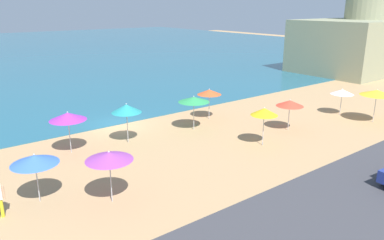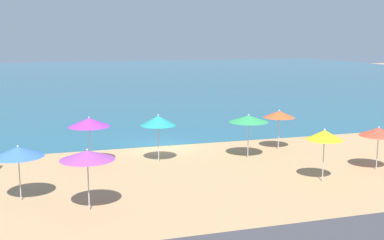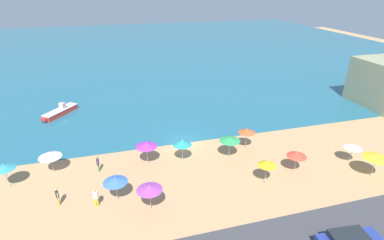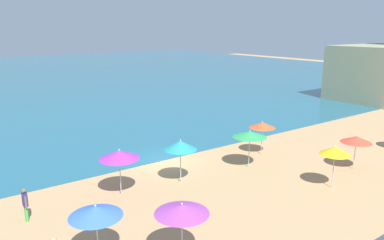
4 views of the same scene
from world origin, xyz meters
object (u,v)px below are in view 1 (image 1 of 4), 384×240
at_px(beach_umbrella_5, 290,103).
at_px(beach_umbrella_11, 377,93).
at_px(beach_umbrella_1, 68,116).
at_px(beach_umbrella_4, 209,92).
at_px(beach_umbrella_7, 126,108).
at_px(beach_umbrella_2, 109,156).
at_px(harbor_fortress, 356,34).
at_px(beach_umbrella_9, 342,92).
at_px(beach_umbrella_0, 35,160).
at_px(beach_umbrella_8, 264,112).
at_px(beach_umbrella_6, 194,99).

height_order(beach_umbrella_5, beach_umbrella_11, beach_umbrella_11).
relative_size(beach_umbrella_1, beach_umbrella_4, 1.07).
xyz_separation_m(beach_umbrella_7, beach_umbrella_11, (17.21, -7.56, 0.01)).
distance_m(beach_umbrella_1, beach_umbrella_2, 7.07).
xyz_separation_m(beach_umbrella_1, harbor_fortress, (41.52, 5.67, 2.64)).
height_order(beach_umbrella_9, harbor_fortress, harbor_fortress).
bearing_deg(beach_umbrella_9, beach_umbrella_0, 179.06).
height_order(beach_umbrella_7, beach_umbrella_9, beach_umbrella_7).
bearing_deg(beach_umbrella_8, beach_umbrella_5, 14.38).
relative_size(beach_umbrella_5, beach_umbrella_9, 1.04).
height_order(beach_umbrella_4, harbor_fortress, harbor_fortress).
bearing_deg(beach_umbrella_1, harbor_fortress, 7.77).
bearing_deg(beach_umbrella_8, beach_umbrella_9, 5.07).
relative_size(beach_umbrella_2, beach_umbrella_5, 1.10).
bearing_deg(beach_umbrella_11, beach_umbrella_4, 138.51).
bearing_deg(beach_umbrella_0, beach_umbrella_11, -7.35).
relative_size(beach_umbrella_4, beach_umbrella_7, 0.92).
distance_m(beach_umbrella_0, beach_umbrella_8, 13.67).
xyz_separation_m(beach_umbrella_2, harbor_fortress, (42.21, 12.70, 2.70)).
bearing_deg(beach_umbrella_4, beach_umbrella_6, -151.78).
distance_m(beach_umbrella_7, beach_umbrella_8, 8.79).
bearing_deg(beach_umbrella_5, beach_umbrella_6, 141.75).
distance_m(beach_umbrella_1, beach_umbrella_6, 8.76).
bearing_deg(beach_umbrella_6, beach_umbrella_4, 28.22).
bearing_deg(beach_umbrella_7, beach_umbrella_5, -24.67).
relative_size(beach_umbrella_5, beach_umbrella_11, 0.88).
distance_m(beach_umbrella_7, beach_umbrella_11, 18.80).
relative_size(beach_umbrella_7, beach_umbrella_11, 1.02).
distance_m(beach_umbrella_7, harbor_fortress, 38.48).
xyz_separation_m(beach_umbrella_8, beach_umbrella_11, (10.57, -1.80, 0.08)).
bearing_deg(beach_umbrella_8, beach_umbrella_4, 81.01).
bearing_deg(beach_umbrella_2, beach_umbrella_6, 32.31).
distance_m(beach_umbrella_2, beach_umbrella_11, 21.56).
xyz_separation_m(beach_umbrella_9, beach_umbrella_11, (0.16, -2.73, 0.41)).
distance_m(beach_umbrella_6, harbor_fortress, 33.63).
xyz_separation_m(beach_umbrella_0, beach_umbrella_1, (3.33, 4.98, 0.23)).
bearing_deg(harbor_fortress, beach_umbrella_0, -166.64).
xyz_separation_m(beach_umbrella_4, beach_umbrella_5, (2.74, -5.64, -0.17)).
xyz_separation_m(beach_umbrella_0, beach_umbrella_7, (6.97, 4.44, 0.23)).
relative_size(beach_umbrella_1, beach_umbrella_11, 1.01).
xyz_separation_m(beach_umbrella_4, harbor_fortress, (30.20, 5.35, 2.78)).
distance_m(beach_umbrella_4, beach_umbrella_5, 6.28).
distance_m(beach_umbrella_2, beach_umbrella_9, 21.44).
bearing_deg(beach_umbrella_4, beach_umbrella_8, -98.99).
bearing_deg(beach_umbrella_0, beach_umbrella_8, -5.52).
relative_size(beach_umbrella_1, beach_umbrella_2, 1.05).
relative_size(beach_umbrella_2, beach_umbrella_11, 0.96).
distance_m(beach_umbrella_2, beach_umbrella_5, 14.85).
height_order(beach_umbrella_0, beach_umbrella_8, beach_umbrella_8).
height_order(beach_umbrella_6, beach_umbrella_7, beach_umbrella_7).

